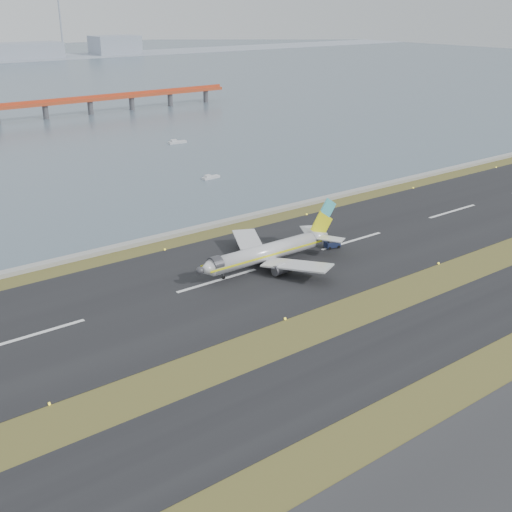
% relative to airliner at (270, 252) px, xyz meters
% --- Properties ---
extents(ground, '(1000.00, 1000.00, 0.00)m').
position_rel_airliner_xyz_m(ground, '(-13.93, -29.85, -3.46)').
color(ground, '#3F4A1A').
rests_on(ground, ground).
extents(taxiway_strip, '(1000.00, 18.00, 0.10)m').
position_rel_airliner_xyz_m(taxiway_strip, '(-13.93, -41.85, -3.41)').
color(taxiway_strip, black).
rests_on(taxiway_strip, ground).
extents(runway_strip, '(1000.00, 45.00, 0.10)m').
position_rel_airliner_xyz_m(runway_strip, '(-13.93, 0.15, -3.41)').
color(runway_strip, black).
rests_on(runway_strip, ground).
extents(seawall, '(1000.00, 2.50, 1.00)m').
position_rel_airliner_xyz_m(seawall, '(-13.93, 30.15, -2.96)').
color(seawall, gray).
rests_on(seawall, ground).
extents(airliner, '(38.52, 32.89, 12.80)m').
position_rel_airliner_xyz_m(airliner, '(0.00, 0.00, 0.00)').
color(airliner, silver).
rests_on(airliner, ground).
extents(pushback_tug, '(4.00, 2.84, 2.33)m').
position_rel_airliner_xyz_m(pushback_tug, '(18.96, -0.22, -2.33)').
color(pushback_tug, '#161E3D').
rests_on(pushback_tug, ground).
extents(workboat_near, '(6.52, 2.55, 1.55)m').
position_rel_airliner_xyz_m(workboat_near, '(31.46, 71.79, -2.97)').
color(workboat_near, silver).
rests_on(workboat_near, ground).
extents(workboat_far, '(7.90, 3.41, 1.86)m').
position_rel_airliner_xyz_m(workboat_far, '(51.85, 128.16, -2.87)').
color(workboat_far, silver).
rests_on(workboat_far, ground).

